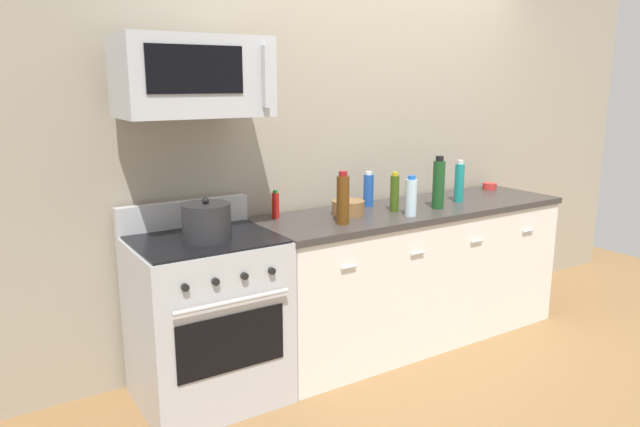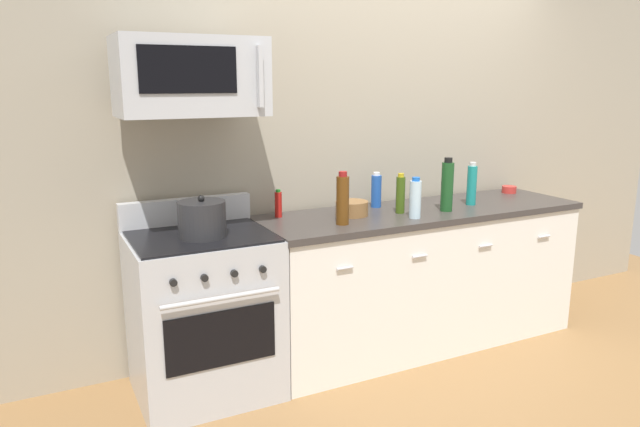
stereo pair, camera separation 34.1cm
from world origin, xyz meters
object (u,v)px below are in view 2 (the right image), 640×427
Objects in this scene: bottle_water_clear at (415,199)px; bottle_sparkling_teal at (472,185)px; range_oven at (204,313)px; bottle_wine_amber at (343,199)px; bottle_olive_oil at (400,194)px; bottle_wine_green at (447,186)px; microwave at (191,77)px; bowl_red_small at (509,189)px; bottle_soda_blue at (376,191)px; bowl_wooden_salad at (352,208)px; stockpot at (202,219)px; bottle_hot_sauce_red at (278,204)px.

bottle_water_clear is 0.87× the size of bottle_sparkling_teal.
bottle_wine_amber is (0.80, -0.14, 0.60)m from range_oven.
bottle_wine_green is at bearing -14.89° from bottle_olive_oil.
bowl_red_small is at bearing 3.16° from microwave.
range_oven is 3.74× the size of bottle_sparkling_teal.
bottle_soda_blue is (0.43, 0.32, -0.04)m from bottle_wine_amber.
bottle_wine_amber is at bearing -167.84° from bottle_olive_oil.
bottle_water_clear is 0.31m from bottle_wine_green.
bottle_sparkling_teal is (0.27, 0.08, -0.03)m from bottle_wine_green.
bottle_sparkling_teal reaches higher than bottle_water_clear.
microwave reaches higher than bottle_olive_oil.
bottle_soda_blue is at bearing 100.09° from bottle_olive_oil.
bottle_soda_blue is at bearing 179.55° from bowl_red_small.
microwave reaches higher than bowl_wooden_salad.
stockpot is (-1.57, 0.06, -0.06)m from bottle_wine_green.
range_oven is at bearing 175.83° from bottle_wine_green.
bottle_olive_oil is at bearing -79.91° from bottle_soda_blue.
bottle_wine_amber reaches higher than bowl_red_small.
bowl_wooden_salad is at bearing 47.44° from bottle_wine_amber.
bottle_olive_oil is at bearing 12.16° from bottle_wine_amber.
bottle_olive_oil is 0.57m from bottle_sparkling_teal.
bottle_sparkling_teal reaches higher than bowl_wooden_salad.
bottle_soda_blue reaches higher than range_oven.
stockpot is at bearing -174.49° from bowl_red_small.
bowl_wooden_salad is (0.42, -0.16, -0.03)m from bottle_hot_sauce_red.
bottle_wine_amber is 1.62m from bowl_red_small.
bottle_soda_blue is (-0.04, 0.22, -0.01)m from bottle_olive_oil.
stockpot is at bearing -154.63° from bottle_hot_sauce_red.
bottle_wine_amber reaches higher than bottle_water_clear.
range_oven is 1.93m from bottle_sparkling_teal.
bottle_wine_green reaches higher than stockpot.
bottle_wine_amber is 0.77m from bottle_wine_green.
bottle_water_clear is 0.99× the size of stockpot.
range_oven is at bearing -90.29° from microwave.
bottle_wine_green is (1.57, -0.16, -0.67)m from microwave.
bowl_wooden_salad reaches higher than bowl_red_small.
microwave reaches higher than bottle_wine_green.
bowl_red_small is at bearing -0.45° from bottle_soda_blue.
bottle_sparkling_teal is 1.13× the size of stockpot.
bottle_wine_green is 0.45m from bottle_soda_blue.
bowl_wooden_salad is at bearing 165.68° from bottle_olive_oil.
bottle_water_clear reaches higher than stockpot.
range_oven is 5.30× the size of bowl_wooden_salad.
bottle_wine_amber is at bearing -52.75° from bottle_hot_sauce_red.
bottle_wine_green reaches higher than range_oven.
bowl_wooden_salad is (-0.26, -0.14, -0.06)m from bottle_soda_blue.
microwave is 3.69× the size of bowl_wooden_salad.
bottle_hot_sauce_red reaches higher than bowl_red_small.
bottle_wine_amber is 0.47m from bottle_water_clear.
stockpot is at bearing -174.32° from bowl_wooden_salad.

